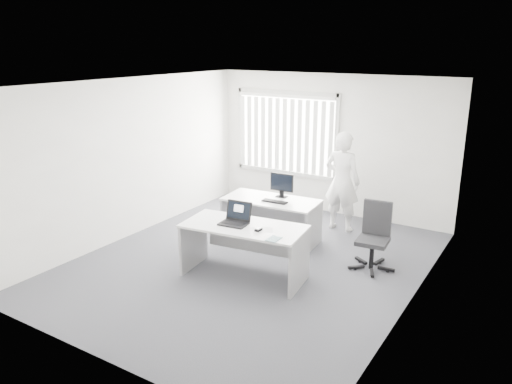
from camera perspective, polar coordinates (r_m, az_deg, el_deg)
The scene contains 18 objects.
ground at distance 8.02m, azimuth -0.64°, elevation -8.08°, with size 6.00×6.00×0.00m, color #595A62.
wall_back at distance 10.13m, azimuth 8.53°, elevation 5.34°, with size 5.00×0.02×2.80m, color white.
wall_front at distance 5.39m, azimuth -18.18°, elevation -5.48°, with size 5.00×0.02×2.80m, color white.
wall_left at distance 9.09m, azimuth -14.11°, elevation 3.74°, with size 0.02×6.00×2.80m, color white.
wall_right at distance 6.59m, azimuth 17.97°, elevation -1.42°, with size 0.02×6.00×2.80m, color white.
ceiling at distance 7.30m, azimuth -0.71°, elevation 12.30°, with size 5.00×6.00×0.02m, color white.
window at distance 10.50m, azimuth 3.44°, elevation 6.72°, with size 2.32×0.06×1.76m, color #BABBB6.
blinds at distance 10.45m, azimuth 3.28°, elevation 6.51°, with size 2.20×0.10×1.50m, color white, non-canonical shape.
desk_near at distance 7.35m, azimuth -1.39°, elevation -5.49°, with size 1.87×1.05×0.81m.
desk_far at distance 8.73m, azimuth 1.73°, elevation -2.15°, with size 1.71×0.90×0.75m.
office_chair at distance 7.94m, azimuth 13.21°, elevation -6.25°, with size 0.65×0.65×1.05m.
person at distance 9.26m, azimuth 9.82°, elevation 1.19°, with size 0.68×0.44×1.85m, color white.
laptop at distance 7.24m, azimuth -2.60°, elevation -2.59°, with size 0.40×0.36×0.31m, color black, non-canonical shape.
paper_sheet at distance 7.09m, azimuth 0.75°, elevation -4.33°, with size 0.30×0.21×0.00m, color white.
mouse at distance 7.04m, azimuth 0.29°, elevation -4.28°, with size 0.07×0.11×0.05m, color #A8A8AA, non-canonical shape.
booklet at distance 6.76m, azimuth 2.03°, elevation -5.38°, with size 0.15×0.21×0.01m, color white.
keyboard at distance 8.50m, azimuth 2.15°, elevation -1.10°, with size 0.45×0.15×0.02m, color black.
monitor at distance 8.74m, azimuth 2.96°, elevation 0.78°, with size 0.43×0.13×0.43m, color black, non-canonical shape.
Camera 1 is at (3.92, -6.14, 3.35)m, focal length 35.00 mm.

